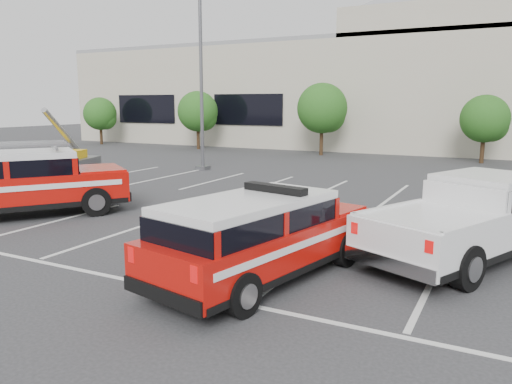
# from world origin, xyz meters

# --- Properties ---
(ground) EXTENTS (120.00, 120.00, 0.00)m
(ground) POSITION_xyz_m (0.00, 0.00, 0.00)
(ground) COLOR #2D2D30
(ground) RESTS_ON ground
(stall_markings) EXTENTS (23.00, 15.00, 0.01)m
(stall_markings) POSITION_xyz_m (0.00, 4.50, 0.01)
(stall_markings) COLOR silver
(stall_markings) RESTS_ON ground
(convention_building) EXTENTS (60.00, 16.99, 13.20)m
(convention_building) POSITION_xyz_m (0.18, 31.86, 4.72)
(convention_building) COLOR #BFB6A1
(convention_building) RESTS_ON ground
(tree_far_left) EXTENTS (2.77, 2.77, 3.99)m
(tree_far_left) POSITION_xyz_m (-24.91, 22.05, 2.50)
(tree_far_left) COLOR #3F2B19
(tree_far_left) RESTS_ON ground
(tree_left) EXTENTS (3.07, 3.07, 4.42)m
(tree_left) POSITION_xyz_m (-14.91, 22.05, 2.77)
(tree_left) COLOR #3F2B19
(tree_left) RESTS_ON ground
(tree_mid_left) EXTENTS (3.37, 3.37, 4.85)m
(tree_mid_left) POSITION_xyz_m (-4.91, 22.05, 3.04)
(tree_mid_left) COLOR #3F2B19
(tree_mid_left) RESTS_ON ground
(tree_mid_right) EXTENTS (2.77, 2.77, 3.99)m
(tree_mid_right) POSITION_xyz_m (5.09, 22.05, 2.50)
(tree_mid_right) COLOR #3F2B19
(tree_mid_right) RESTS_ON ground
(light_pole_left) EXTENTS (0.90, 0.60, 10.24)m
(light_pole_left) POSITION_xyz_m (-8.00, 12.00, 5.19)
(light_pole_left) COLOR #59595E
(light_pole_left) RESTS_ON ground
(fire_chief_suv) EXTENTS (3.01, 5.58, 1.86)m
(fire_chief_suv) POSITION_xyz_m (2.32, -1.55, 0.76)
(fire_chief_suv) COLOR #AF0E08
(fire_chief_suv) RESTS_ON ground
(white_pickup) EXTENTS (4.48, 6.47, 1.88)m
(white_pickup) POSITION_xyz_m (5.99, 1.94, 0.75)
(white_pickup) COLOR silver
(white_pickup) RESTS_ON ground
(ladder_suv) EXTENTS (5.24, 6.03, 2.28)m
(ladder_suv) POSITION_xyz_m (-6.87, 0.18, 0.91)
(ladder_suv) COLOR #AF0E08
(ladder_suv) RESTS_ON ground
(utility_rig) EXTENTS (3.47, 4.56, 3.33)m
(utility_rig) POSITION_xyz_m (-10.72, 4.69, 0.66)
(utility_rig) COLOR #59595E
(utility_rig) RESTS_ON ground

